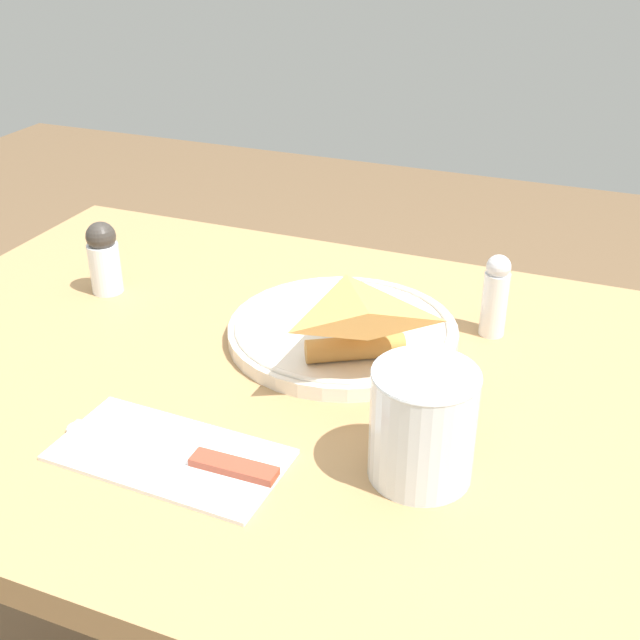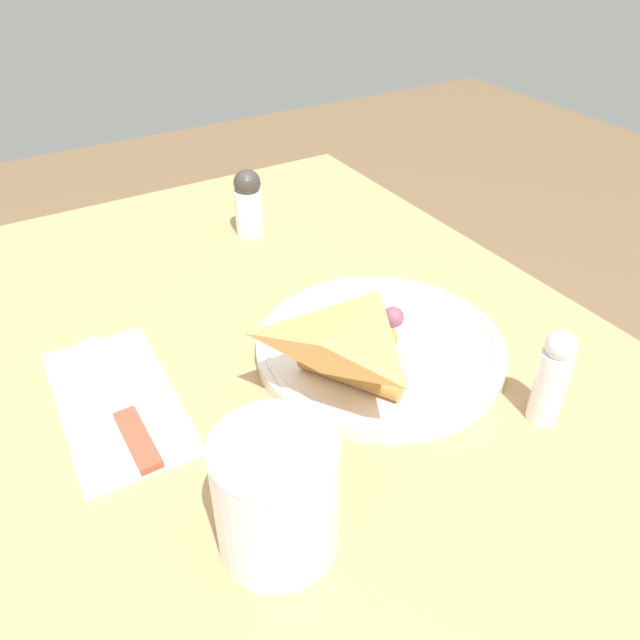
# 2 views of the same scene
# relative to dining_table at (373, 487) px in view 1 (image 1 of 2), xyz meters

# --- Properties ---
(dining_table) EXTENTS (1.15, 0.66, 0.75)m
(dining_table) POSITION_rel_dining_table_xyz_m (0.00, 0.00, 0.00)
(dining_table) COLOR #A87F51
(dining_table) RESTS_ON ground_plane
(plate_pizza) EXTENTS (0.25, 0.25, 0.05)m
(plate_pizza) POSITION_rel_dining_table_xyz_m (0.07, -0.08, 0.14)
(plate_pizza) COLOR silver
(plate_pizza) RESTS_ON dining_table
(milk_glass) EXTENTS (0.09, 0.09, 0.10)m
(milk_glass) POSITION_rel_dining_table_xyz_m (-0.07, 0.11, 0.17)
(milk_glass) COLOR white
(milk_glass) RESTS_ON dining_table
(napkin_folded) EXTENTS (0.21, 0.11, 0.00)m
(napkin_folded) POSITION_rel_dining_table_xyz_m (0.13, 0.17, 0.12)
(napkin_folded) COLOR white
(napkin_folded) RESTS_ON dining_table
(butter_knife) EXTENTS (0.21, 0.02, 0.01)m
(butter_knife) POSITION_rel_dining_table_xyz_m (0.12, 0.17, 0.13)
(butter_knife) COLOR #99422D
(butter_knife) RESTS_ON napkin_folded
(salt_shaker) EXTENTS (0.03, 0.03, 0.09)m
(salt_shaker) POSITION_rel_dining_table_xyz_m (-0.08, -0.16, 0.17)
(salt_shaker) COLOR silver
(salt_shaker) RESTS_ON dining_table
(pepper_shaker) EXTENTS (0.04, 0.04, 0.09)m
(pepper_shaker) POSITION_rel_dining_table_xyz_m (0.38, -0.09, 0.17)
(pepper_shaker) COLOR white
(pepper_shaker) RESTS_ON dining_table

